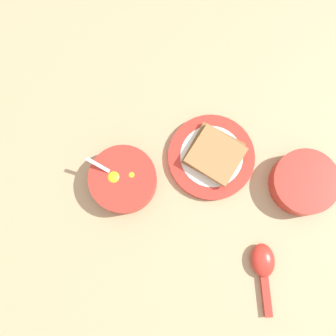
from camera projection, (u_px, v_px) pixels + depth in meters
The scene contains 6 objects.
ground_plane at pixel (174, 198), 0.85m from camera, with size 3.00×3.00×0.00m, color tan.
egg_bowl at pixel (123, 180), 0.83m from camera, with size 0.15×0.14×0.08m.
toast_plate at pixel (211, 157), 0.85m from camera, with size 0.19×0.19×0.02m.
toast_sandwich at pixel (214, 154), 0.83m from camera, with size 0.13×0.13×0.02m.
soup_spoon at pixel (263, 266), 0.81m from camera, with size 0.13×0.12×0.03m.
congee_bowl at pixel (304, 182), 0.82m from camera, with size 0.14×0.14×0.05m.
Camera 1 is at (0.06, -0.07, 0.84)m, focal length 42.00 mm.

